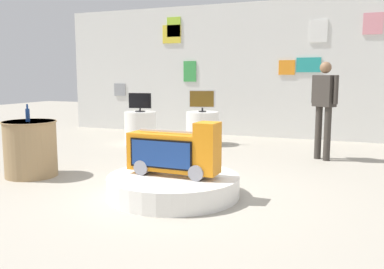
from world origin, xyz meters
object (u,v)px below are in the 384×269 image
Objects in this scene: tv_on_left_rear at (202,100)px; bottle_on_side_table at (28,115)px; display_pedestal_left_rear at (202,128)px; tv_on_center_rear at (140,102)px; novelty_firetruck_tv at (175,153)px; display_pedestal_center_rear at (140,128)px; side_table_round at (31,148)px; shopper_browsing_near_truck at (324,103)px; main_display_pedestal at (173,186)px.

tv_on_left_rear reaches higher than bottle_on_side_table.
tv_on_center_rear is at bearing -158.90° from display_pedestal_left_rear.
novelty_firetruck_tv reaches higher than display_pedestal_left_rear.
novelty_firetruck_tv reaches higher than display_pedestal_center_rear.
display_pedestal_left_rear is 0.86× the size of side_table_round.
display_pedestal_left_rear is at bearing 69.56° from side_table_round.
tv_on_left_rear is 2.67m from shopper_browsing_near_truck.
novelty_firetruck_tv reaches higher than side_table_round.
novelty_firetruck_tv is at bearing -74.55° from display_pedestal_left_rear.
display_pedestal_left_rear is at bearing 163.35° from shopper_browsing_near_truck.
display_pedestal_left_rear is at bearing 105.17° from main_display_pedestal.
main_display_pedestal is 3.51m from shopper_browsing_near_truck.
tv_on_left_rear reaches higher than display_pedestal_left_rear.
bottle_on_side_table is (-1.32, -3.70, -0.05)m from tv_on_left_rear.
shopper_browsing_near_truck is at bearing -16.65° from display_pedestal_left_rear.
display_pedestal_left_rear is at bearing 71.03° from tv_on_left_rear.
shopper_browsing_near_truck is (3.81, -0.28, 0.66)m from display_pedestal_center_rear.
display_pedestal_center_rear is at bearing -159.05° from display_pedestal_left_rear.
side_table_round reaches higher than display_pedestal_left_rear.
shopper_browsing_near_truck is at bearing -4.18° from tv_on_center_rear.
novelty_firetruck_tv is at bearing -2.71° from bottle_on_side_table.
display_pedestal_center_rear is (-1.25, -0.48, -0.62)m from tv_on_left_rear.
display_pedestal_left_rear is 0.41× the size of shopper_browsing_near_truck.
shopper_browsing_near_truck is (2.55, -0.76, 0.66)m from display_pedestal_left_rear.
tv_on_center_rear reaches higher than main_display_pedestal.
side_table_round is (-1.36, -3.64, -0.55)m from tv_on_left_rear.
tv_on_left_rear is at bearing 105.49° from novelty_firetruck_tv.
bottle_on_side_table reaches higher than side_table_round.
display_pedestal_left_rear and display_pedestal_center_rear have the same top height.
main_display_pedestal is 3.95m from display_pedestal_left_rear.
novelty_firetruck_tv reaches higher than main_display_pedestal.
bottle_on_side_table is (0.04, -0.06, 0.50)m from side_table_round.
main_display_pedestal is 3.03× the size of tv_on_left_rear.
tv_on_left_rear reaches higher than tv_on_center_rear.
shopper_browsing_near_truck is (3.91, 2.88, 0.60)m from side_table_round.
shopper_browsing_near_truck is (1.52, 3.04, 0.88)m from main_display_pedestal.
side_table_round is at bearing 175.91° from novelty_firetruck_tv.
tv_on_center_rear is 0.60× the size of side_table_round.
bottle_on_side_table reaches higher than display_pedestal_left_rear.
display_pedestal_center_rear is at bearing -159.20° from tv_on_left_rear.
side_table_round is 0.51m from bottle_on_side_table.
display_pedestal_left_rear is at bearing 21.10° from tv_on_center_rear.
main_display_pedestal is at bearing -116.58° from shopper_browsing_near_truck.
display_pedestal_left_rear is at bearing 105.45° from novelty_firetruck_tv.
side_table_round reaches higher than display_pedestal_center_rear.
novelty_firetruck_tv is 4.06m from display_pedestal_center_rear.
shopper_browsing_near_truck is at bearing 37.16° from bottle_on_side_table.
bottle_on_side_table is at bearing -91.15° from tv_on_center_rear.
tv_on_left_rear is (-1.06, 3.81, 0.43)m from novelty_firetruck_tv.
main_display_pedestal is at bearing -74.83° from display_pedestal_left_rear.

